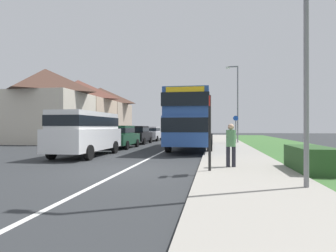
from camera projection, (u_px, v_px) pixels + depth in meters
ground_plane at (124, 171)px, 9.76m from camera, size 120.00×120.00×0.00m
lane_marking_centre at (164, 151)px, 17.65m from camera, size 0.14×60.00×0.01m
pavement_near_side at (233, 154)px, 15.00m from camera, size 3.20×68.00×0.12m
grass_verge_seaward at (318, 156)px, 14.30m from camera, size 6.00×68.00×0.08m
roadside_hedge at (310, 160)px, 9.16m from camera, size 1.10×2.42×0.90m
double_decker_bus at (192, 118)px, 19.47m from camera, size 2.80×10.56×3.70m
parked_van_white at (86, 130)px, 14.66m from camera, size 2.11×5.47×2.33m
parked_car_dark_green at (120, 136)px, 20.02m from camera, size 2.01×4.07×1.63m
parked_car_black at (138, 134)px, 25.17m from camera, size 1.91×4.07×1.62m
parked_car_silver at (152, 133)px, 30.51m from camera, size 1.91×4.05×1.56m
pedestrian_at_stop at (231, 143)px, 9.94m from camera, size 0.34×0.34×1.67m
bus_stop_sign at (210, 127)px, 9.06m from camera, size 0.09×0.52×2.60m
cycle_route_sign at (236, 128)px, 24.07m from camera, size 0.44×0.08×2.52m
street_lamp_mid at (236, 99)px, 25.11m from camera, size 1.14×0.20×7.08m
house_terrace_far_side at (78, 110)px, 32.90m from camera, size 7.46×19.45×7.12m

